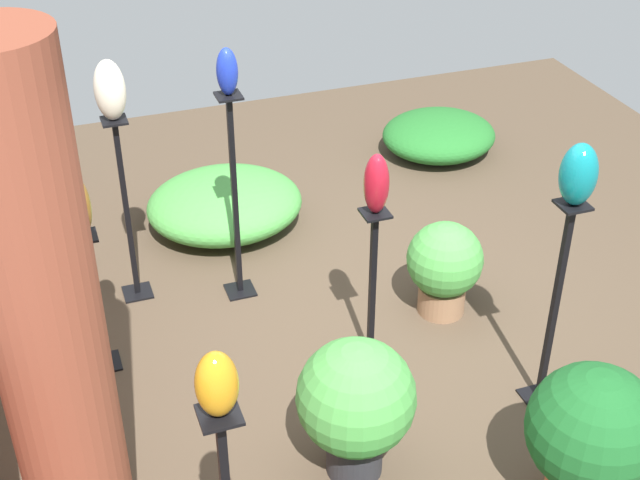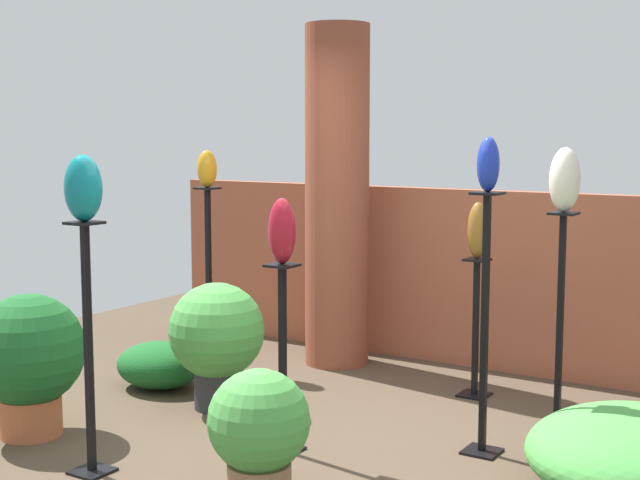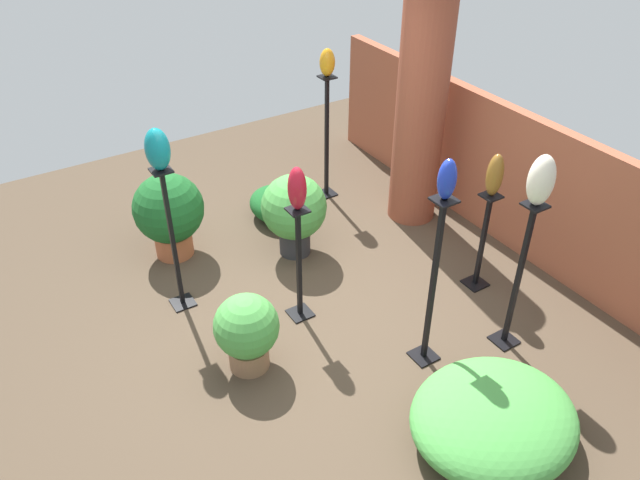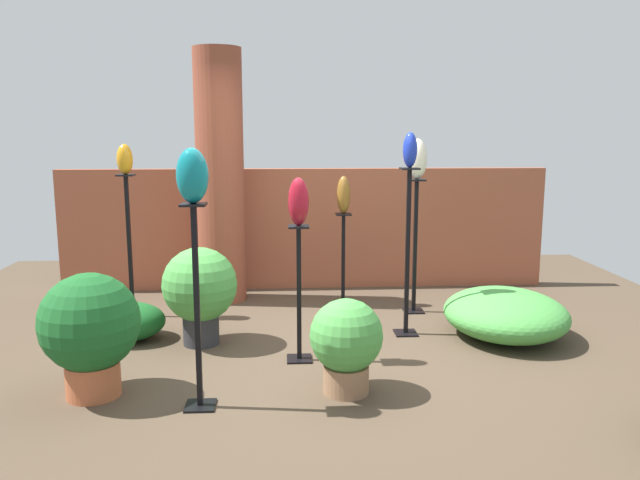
# 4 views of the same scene
# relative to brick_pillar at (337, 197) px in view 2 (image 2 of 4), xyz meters

# --- Properties ---
(ground_plane) EXTENTS (8.00, 8.00, 0.00)m
(ground_plane) POSITION_rel_brick_pillar_xyz_m (0.91, -1.79, -1.33)
(ground_plane) COLOR #4C3D2D
(brick_wall_back) EXTENTS (5.60, 0.12, 1.39)m
(brick_wall_back) POSITION_rel_brick_pillar_xyz_m (0.91, 0.50, -0.63)
(brick_wall_back) COLOR #9E5138
(brick_wall_back) RESTS_ON ground
(brick_pillar) EXTENTS (0.50, 0.50, 2.66)m
(brick_pillar) POSITION_rel_brick_pillar_xyz_m (0.00, 0.00, 0.00)
(brick_pillar) COLOR brown
(brick_pillar) RESTS_ON ground
(pedestal_ivory) EXTENTS (0.20, 0.20, 1.35)m
(pedestal_ivory) POSITION_rel_brick_pillar_xyz_m (1.98, -0.58, -0.71)
(pedestal_ivory) COLOR black
(pedestal_ivory) RESTS_ON ground
(pedestal_cobalt) EXTENTS (0.20, 0.20, 1.50)m
(pedestal_cobalt) POSITION_rel_brick_pillar_xyz_m (1.76, -1.28, -0.63)
(pedestal_cobalt) COLOR black
(pedestal_cobalt) RESTS_ON ground
(pedestal_teal) EXTENTS (0.20, 0.20, 1.37)m
(pedestal_teal) POSITION_rel_brick_pillar_xyz_m (0.09, -2.70, -0.70)
(pedestal_teal) COLOR black
(pedestal_teal) RESTS_ON ground
(pedestal_ruby) EXTENTS (0.20, 0.20, 1.09)m
(pedestal_ruby) POSITION_rel_brick_pillar_xyz_m (0.78, -1.87, -0.83)
(pedestal_ruby) COLOR black
(pedestal_ruby) RESTS_ON ground
(pedestal_bronze) EXTENTS (0.20, 0.20, 0.97)m
(pedestal_bronze) POSITION_rel_brick_pillar_xyz_m (1.29, -0.26, -0.89)
(pedestal_bronze) COLOR black
(pedestal_bronze) RESTS_ON ground
(pedestal_amber) EXTENTS (0.20, 0.20, 1.41)m
(pedestal_amber) POSITION_rel_brick_pillar_xyz_m (-0.84, -0.56, -0.68)
(pedestal_amber) COLOR black
(pedestal_amber) RESTS_ON ground
(art_vase_ivory) EXTENTS (0.19, 0.19, 0.39)m
(art_vase_ivory) POSITION_rel_brick_pillar_xyz_m (1.98, -0.58, 0.22)
(art_vase_ivory) COLOR beige
(art_vase_ivory) RESTS_ON pedestal_ivory
(art_vase_cobalt) EXTENTS (0.12, 0.14, 0.31)m
(art_vase_cobalt) POSITION_rel_brick_pillar_xyz_m (1.76, -1.28, 0.33)
(art_vase_cobalt) COLOR #192D9E
(art_vase_cobalt) RESTS_ON pedestal_cobalt
(art_vase_teal) EXTENTS (0.20, 0.20, 0.35)m
(art_vase_teal) POSITION_rel_brick_pillar_xyz_m (0.09, -2.70, 0.21)
(art_vase_teal) COLOR #0F727A
(art_vase_teal) RESTS_ON pedestal_teal
(art_vase_ruby) EXTENTS (0.16, 0.15, 0.37)m
(art_vase_ruby) POSITION_rel_brick_pillar_xyz_m (0.78, -1.87, -0.05)
(art_vase_ruby) COLOR maroon
(art_vase_ruby) RESTS_ON pedestal_ruby
(art_vase_bronze) EXTENTS (0.14, 0.15, 0.39)m
(art_vase_bronze) POSITION_rel_brick_pillar_xyz_m (1.29, -0.26, -0.16)
(art_vase_bronze) COLOR brown
(art_vase_bronze) RESTS_ON pedestal_bronze
(art_vase_amber) EXTENTS (0.15, 0.16, 0.29)m
(art_vase_amber) POSITION_rel_brick_pillar_xyz_m (-0.84, -0.56, 0.22)
(art_vase_amber) COLOR orange
(art_vase_amber) RESTS_ON pedestal_amber
(potted_plant_back_center) EXTENTS (0.51, 0.51, 0.68)m
(potted_plant_back_center) POSITION_rel_brick_pillar_xyz_m (1.09, -2.52, -0.95)
(potted_plant_back_center) COLOR #936B4C
(potted_plant_back_center) RESTS_ON ground
(potted_plant_near_pillar) EXTENTS (0.68, 0.68, 0.87)m
(potted_plant_near_pillar) POSITION_rel_brick_pillar_xyz_m (-0.67, -2.47, -0.84)
(potted_plant_near_pillar) COLOR #B25B38
(potted_plant_near_pillar) RESTS_ON ground
(potted_plant_walkway_edge) EXTENTS (0.64, 0.64, 0.85)m
(potted_plant_walkway_edge) POSITION_rel_brick_pillar_xyz_m (-0.06, -1.44, -0.84)
(potted_plant_walkway_edge) COLOR #2D2D33
(potted_plant_walkway_edge) RESTS_ON ground
(foliage_bed_east) EXTENTS (0.65, 0.56, 0.33)m
(foliage_bed_east) POSITION_rel_brick_pillar_xyz_m (-0.71, -1.28, -1.17)
(foliage_bed_east) COLOR #195923
(foliage_bed_east) RESTS_ON ground
(foliage_bed_center) EXTENTS (1.08, 1.21, 0.42)m
(foliage_bed_center) POSITION_rel_brick_pillar_xyz_m (2.63, -1.40, -1.12)
(foliage_bed_center) COLOR #479942
(foliage_bed_center) RESTS_ON ground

